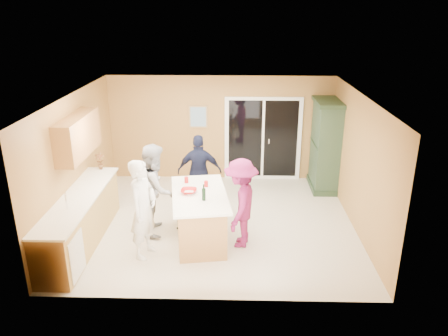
{
  "coord_description": "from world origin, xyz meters",
  "views": [
    {
      "loc": [
        0.38,
        -7.96,
        4.16
      ],
      "look_at": [
        0.15,
        0.1,
        1.15
      ],
      "focal_mm": 35.0,
      "sensor_mm": 36.0,
      "label": 1
    }
  ],
  "objects_px": {
    "woman_navy": "(200,171)",
    "woman_grey": "(156,189)",
    "kitchen_island": "(200,218)",
    "woman_white": "(143,209)",
    "green_hutch": "(325,146)",
    "woman_magenta": "(241,203)"
  },
  "relations": [
    {
      "from": "kitchen_island",
      "to": "woman_white",
      "type": "height_order",
      "value": "woman_white"
    },
    {
      "from": "green_hutch",
      "to": "woman_grey",
      "type": "height_order",
      "value": "green_hutch"
    },
    {
      "from": "green_hutch",
      "to": "woman_navy",
      "type": "height_order",
      "value": "green_hutch"
    },
    {
      "from": "kitchen_island",
      "to": "woman_navy",
      "type": "relative_size",
      "value": 1.2
    },
    {
      "from": "woman_white",
      "to": "woman_grey",
      "type": "relative_size",
      "value": 1.0
    },
    {
      "from": "woman_navy",
      "to": "woman_grey",
      "type": "bearing_deg",
      "value": 55.63
    },
    {
      "from": "woman_grey",
      "to": "woman_navy",
      "type": "distance_m",
      "value": 1.37
    },
    {
      "from": "kitchen_island",
      "to": "woman_white",
      "type": "xyz_separation_m",
      "value": [
        -0.92,
        -0.55,
        0.44
      ]
    },
    {
      "from": "woman_navy",
      "to": "woman_magenta",
      "type": "relative_size",
      "value": 0.98
    },
    {
      "from": "woman_white",
      "to": "woman_grey",
      "type": "bearing_deg",
      "value": 14.64
    },
    {
      "from": "kitchen_island",
      "to": "green_hutch",
      "type": "xyz_separation_m",
      "value": [
        2.77,
        2.6,
        0.6
      ]
    },
    {
      "from": "kitchen_island",
      "to": "woman_white",
      "type": "bearing_deg",
      "value": -157.72
    },
    {
      "from": "kitchen_island",
      "to": "green_hutch",
      "type": "bearing_deg",
      "value": 34.42
    },
    {
      "from": "kitchen_island",
      "to": "woman_navy",
      "type": "height_order",
      "value": "woman_navy"
    },
    {
      "from": "kitchen_island",
      "to": "green_hutch",
      "type": "relative_size",
      "value": 0.9
    },
    {
      "from": "woman_white",
      "to": "woman_navy",
      "type": "xyz_separation_m",
      "value": [
        0.8,
        2.04,
        -0.08
      ]
    },
    {
      "from": "green_hutch",
      "to": "woman_white",
      "type": "height_order",
      "value": "green_hutch"
    },
    {
      "from": "woman_white",
      "to": "woman_magenta",
      "type": "bearing_deg",
      "value": -58.26
    },
    {
      "from": "woman_white",
      "to": "woman_navy",
      "type": "bearing_deg",
      "value": -3.39
    },
    {
      "from": "woman_white",
      "to": "woman_grey",
      "type": "distance_m",
      "value": 0.9
    },
    {
      "from": "kitchen_island",
      "to": "woman_grey",
      "type": "bearing_deg",
      "value": 149.56
    },
    {
      "from": "green_hutch",
      "to": "woman_white",
      "type": "distance_m",
      "value": 4.85
    }
  ]
}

